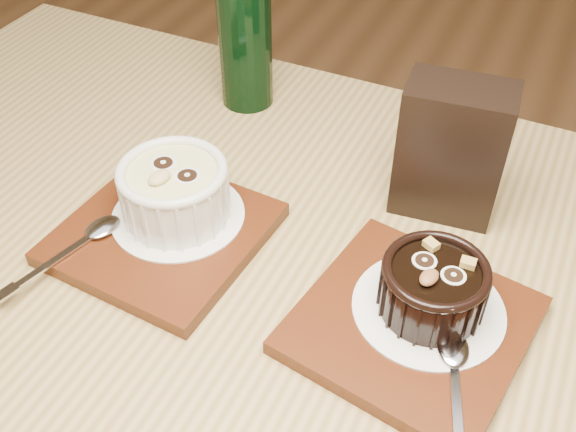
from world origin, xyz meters
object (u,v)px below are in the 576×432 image
tray_left (163,233)px  condiment_stand (451,150)px  ramekin_white (174,189)px  ramekin_dark (433,286)px  table (281,381)px  tray_right (411,325)px  green_bottle (245,32)px

tray_left → condiment_stand: size_ratio=1.29×
ramekin_white → condiment_stand: size_ratio=0.75×
tray_left → condiment_stand: (0.23, 0.16, 0.06)m
tray_left → ramekin_dark: size_ratio=2.02×
ramekin_dark → tray_left: bearing=-164.4°
table → condiment_stand: condiment_stand is taller
tray_right → condiment_stand: size_ratio=1.29×
table → condiment_stand: (0.09, 0.21, 0.16)m
green_bottle → table: bearing=-58.5°
condiment_stand → green_bottle: size_ratio=0.59×
ramekin_dark → condiment_stand: (-0.03, 0.15, 0.03)m
tray_left → green_bottle: bearing=98.3°
tray_right → ramekin_dark: 0.04m
condiment_stand → tray_left: bearing=-145.2°
condiment_stand → green_bottle: green_bottle is taller
tray_left → condiment_stand: condiment_stand is taller
table → tray_right: tray_right is taller
tray_left → tray_right: bearing=-1.8°
tray_right → condiment_stand: (-0.02, 0.17, 0.06)m
ramekin_white → ramekin_dark: ramekin_white is taller
tray_right → ramekin_dark: bearing=61.6°
tray_left → green_bottle: size_ratio=0.76×
table → ramekin_dark: bearing=25.2°
tray_left → ramekin_white: size_ratio=1.72×
table → tray_right: 0.15m
green_bottle → tray_left: bearing=-81.7°
ramekin_dark → tray_right: bearing=-104.7°
tray_right → tray_left: bearing=178.2°
tray_right → condiment_stand: bearing=96.6°
table → green_bottle: bearing=121.5°
ramekin_white → ramekin_dark: (0.25, -0.01, -0.00)m
ramekin_white → green_bottle: 0.24m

